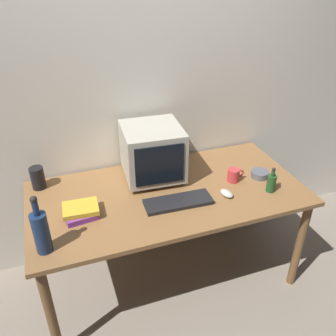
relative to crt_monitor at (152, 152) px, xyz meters
The scene contains 12 objects.
ground_plane 0.97m from the crt_monitor, 79.90° to the right, with size 6.00×6.00×0.00m, color gray.
back_wall 0.42m from the crt_monitor, 82.71° to the left, with size 4.00×0.08×2.50m, color silver.
desk 0.34m from the crt_monitor, 79.90° to the right, with size 1.77×0.87×0.75m.
crt_monitor is the anchor object (origin of this frame).
keyboard 0.39m from the crt_monitor, 81.07° to the right, with size 0.42×0.15×0.02m, color black.
computer_mouse 0.56m from the crt_monitor, 44.88° to the right, with size 0.06×0.10×0.04m, color beige.
bottle_tall 0.90m from the crt_monitor, 146.39° to the right, with size 0.08×0.08×0.34m.
bottle_short 0.80m from the crt_monitor, 32.08° to the right, with size 0.06×0.06×0.18m.
book_stack 0.61m from the crt_monitor, 152.76° to the right, with size 0.21×0.18×0.06m.
mug 0.57m from the crt_monitor, 24.88° to the right, with size 0.12×0.08×0.09m.
cd_spindle 0.76m from the crt_monitor, 19.59° to the right, with size 0.12×0.12×0.04m, color #595B66.
metal_canister 0.77m from the crt_monitor, behind, with size 0.09×0.09×0.15m, color black.
Camera 1 is at (-0.64, -1.80, 2.08)m, focal length 38.37 mm.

